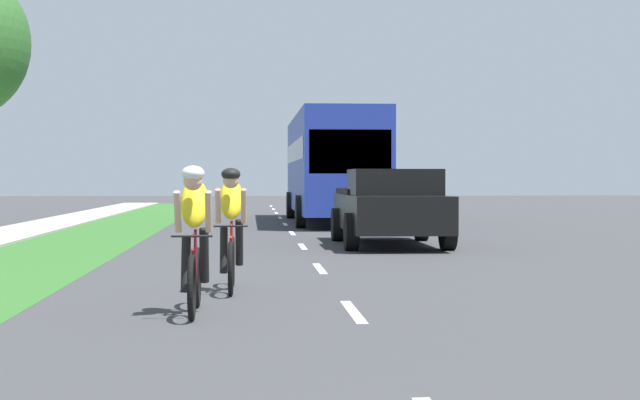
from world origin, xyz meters
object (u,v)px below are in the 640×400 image
at_px(cyclist_lead, 194,238).
at_px(pickup_black, 390,207).
at_px(cyclist_trailing, 231,228).
at_px(bus_blue, 332,162).

height_order(cyclist_lead, pickup_black, pickup_black).
relative_size(cyclist_trailing, bus_blue, 0.15).
bearing_deg(pickup_black, cyclist_lead, -109.04).
relative_size(cyclist_lead, pickup_black, 0.34).
xyz_separation_m(pickup_black, bus_blue, (-0.28, 11.34, 1.15)).
bearing_deg(cyclist_lead, cyclist_trailing, 80.37).
relative_size(cyclist_trailing, pickup_black, 0.34).
xyz_separation_m(cyclist_lead, pickup_black, (3.60, 10.43, 0.02)).
height_order(pickup_black, bus_blue, bus_blue).
bearing_deg(bus_blue, cyclist_trailing, -98.56).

